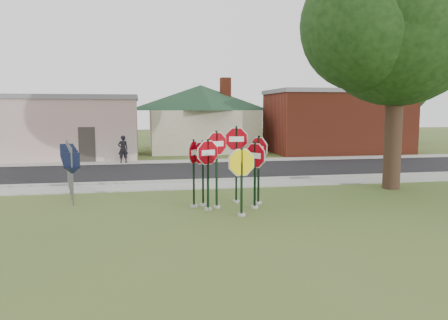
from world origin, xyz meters
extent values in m
plane|color=#375520|center=(0.00, 0.00, 0.00)|extent=(120.00, 120.00, 0.00)
cube|color=gray|center=(0.00, 5.50, 0.03)|extent=(60.00, 1.60, 0.06)
cube|color=black|center=(0.00, 10.00, 0.02)|extent=(60.00, 7.00, 0.04)
cube|color=gray|center=(0.00, 14.30, 0.03)|extent=(60.00, 1.60, 0.06)
cube|color=gray|center=(0.00, 6.50, 0.07)|extent=(60.00, 0.20, 0.14)
cylinder|color=#999790|center=(-0.24, 1.26, 0.04)|extent=(0.24, 0.24, 0.08)
cube|color=black|center=(-0.24, 1.26, 1.29)|extent=(0.07, 0.07, 2.58)
cylinder|color=white|center=(-0.24, 1.26, 2.15)|extent=(1.00, 0.43, 1.08)
cylinder|color=#8C010C|center=(-0.24, 1.26, 2.15)|extent=(0.93, 0.41, 1.00)
cube|color=white|center=(-0.24, 1.26, 2.15)|extent=(0.46, 0.20, 0.17)
cylinder|color=#999790|center=(0.33, 0.03, 0.04)|extent=(0.24, 0.24, 0.08)
cube|color=black|center=(0.33, 0.03, 1.07)|extent=(0.07, 0.06, 2.13)
cylinder|color=white|center=(0.33, 0.03, 1.66)|extent=(1.17, 0.19, 1.18)
cylinder|color=yellow|center=(0.33, 0.03, 1.66)|extent=(1.08, 0.18, 1.09)
cylinder|color=#999790|center=(-0.57, 1.03, 0.04)|extent=(0.24, 0.24, 0.08)
cube|color=black|center=(-0.57, 1.03, 1.16)|extent=(0.08, 0.07, 2.32)
cylinder|color=white|center=(-0.57, 1.03, 1.88)|extent=(1.00, 0.51, 1.11)
cylinder|color=#8C010C|center=(-0.57, 1.03, 1.88)|extent=(0.93, 0.48, 1.02)
cube|color=white|center=(-0.57, 1.03, 1.88)|extent=(0.46, 0.24, 0.18)
cylinder|color=#999790|center=(1.00, 1.01, 0.04)|extent=(0.24, 0.24, 0.08)
cube|color=black|center=(1.00, 1.01, 1.11)|extent=(0.08, 0.08, 2.22)
cylinder|color=white|center=(1.00, 1.01, 1.76)|extent=(0.68, 0.94, 1.14)
cylinder|color=#8C010C|center=(1.00, 1.01, 1.76)|extent=(0.64, 0.87, 1.06)
cube|color=white|center=(1.00, 1.01, 1.76)|extent=(0.32, 0.43, 0.18)
cylinder|color=#999790|center=(0.58, 2.00, 0.04)|extent=(0.24, 0.24, 0.08)
cube|color=black|center=(0.58, 2.00, 1.35)|extent=(0.06, 0.05, 2.69)
cylinder|color=white|center=(0.58, 2.00, 2.24)|extent=(1.13, 0.04, 1.13)
cylinder|color=#8C010C|center=(0.58, 2.00, 2.24)|extent=(1.05, 0.04, 1.05)
cube|color=white|center=(0.58, 2.00, 2.24)|extent=(0.52, 0.02, 0.18)
cylinder|color=#999790|center=(-0.64, 1.67, 0.04)|extent=(0.24, 0.24, 0.08)
cube|color=black|center=(-0.64, 1.67, 1.12)|extent=(0.06, 0.05, 2.24)
cylinder|color=white|center=(-0.64, 1.67, 1.81)|extent=(1.08, 0.09, 1.08)
cylinder|color=#8C010C|center=(-0.64, 1.67, 1.81)|extent=(1.00, 0.09, 1.00)
cube|color=white|center=(-0.64, 1.67, 1.81)|extent=(0.50, 0.04, 0.17)
cylinder|color=#999790|center=(1.29, 1.62, 0.04)|extent=(0.24, 0.24, 0.08)
cube|color=black|center=(1.29, 1.62, 1.19)|extent=(0.07, 0.08, 2.38)
cylinder|color=white|center=(1.29, 1.62, 1.94)|extent=(0.56, 0.96, 1.09)
cylinder|color=#8C010C|center=(1.29, 1.62, 1.94)|extent=(0.52, 0.89, 1.01)
cube|color=white|center=(1.29, 1.62, 1.94)|extent=(0.26, 0.44, 0.17)
cylinder|color=#999790|center=(-0.97, 1.52, 0.04)|extent=(0.24, 0.24, 0.08)
cube|color=black|center=(-0.97, 1.52, 1.14)|extent=(0.07, 0.08, 2.29)
cylinder|color=white|center=(-0.97, 1.52, 1.86)|extent=(0.53, 0.94, 1.07)
cylinder|color=#8C010C|center=(-0.97, 1.52, 1.86)|extent=(0.50, 0.88, 0.99)
cube|color=white|center=(-0.97, 1.52, 1.86)|extent=(0.25, 0.44, 0.17)
cube|color=#59595E|center=(-5.00, 2.50, 1.00)|extent=(0.05, 0.05, 2.00)
cube|color=black|center=(-5.00, 2.50, 1.55)|extent=(0.55, 0.13, 0.55)
cone|color=black|center=(-5.00, 2.50, 1.20)|extent=(0.65, 0.65, 0.25)
cube|color=#59595E|center=(-5.20, 3.50, 1.00)|extent=(0.05, 0.05, 2.00)
cube|color=black|center=(-5.20, 3.50, 1.55)|extent=(0.55, 0.09, 0.55)
cone|color=black|center=(-5.20, 3.50, 1.20)|extent=(0.62, 0.62, 0.25)
cube|color=#59595E|center=(-5.40, 4.50, 1.00)|extent=(0.05, 0.05, 2.00)
cube|color=black|center=(-5.40, 4.50, 1.55)|extent=(0.55, 0.05, 0.55)
cone|color=black|center=(-5.40, 4.50, 1.20)|extent=(0.58, 0.58, 0.25)
cube|color=#59595E|center=(-5.60, 5.50, 1.00)|extent=(0.05, 0.05, 2.00)
cube|color=black|center=(-5.60, 5.50, 1.55)|extent=(0.55, 0.05, 0.55)
cone|color=black|center=(-5.60, 5.50, 1.20)|extent=(0.58, 0.58, 0.25)
cube|color=#59595E|center=(-5.80, 6.50, 1.00)|extent=(0.05, 0.05, 2.00)
cube|color=black|center=(-5.80, 6.50, 1.55)|extent=(0.55, 0.09, 0.55)
cone|color=black|center=(-5.80, 6.50, 1.20)|extent=(0.62, 0.62, 0.25)
cube|color=beige|center=(-9.00, 18.00, 2.00)|extent=(12.00, 6.00, 4.00)
cube|color=slate|center=(-9.00, 18.00, 4.05)|extent=(12.20, 6.20, 0.30)
cube|color=#332D28|center=(-6.00, 15.02, 1.10)|extent=(1.00, 0.10, 2.20)
cube|color=#BCB596|center=(2.00, 22.00, 1.60)|extent=(8.00, 8.00, 3.20)
pyramid|color=black|center=(2.00, 22.00, 5.20)|extent=(11.60, 11.60, 2.00)
cube|color=maroon|center=(4.00, 22.00, 5.00)|extent=(0.80, 0.80, 1.60)
cube|color=maroon|center=(12.00, 18.50, 2.25)|extent=(10.00, 6.00, 4.50)
cube|color=slate|center=(12.00, 18.50, 4.60)|extent=(10.20, 6.20, 0.30)
cube|color=white|center=(10.00, 15.55, 2.60)|extent=(2.00, 0.08, 0.90)
cylinder|color=black|center=(7.50, 3.50, 2.63)|extent=(0.70, 0.70, 5.26)
sphere|color=black|center=(7.50, 3.50, 6.77)|extent=(6.74, 6.74, 6.74)
cylinder|color=black|center=(22.00, 26.00, 2.00)|extent=(0.50, 0.50, 4.00)
sphere|color=black|center=(22.00, 26.00, 5.60)|extent=(5.60, 5.60, 5.60)
imported|color=black|center=(-3.81, 14.07, 0.89)|extent=(0.69, 0.54, 1.66)
camera|label=1|loc=(-2.63, -12.83, 3.27)|focal=35.00mm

